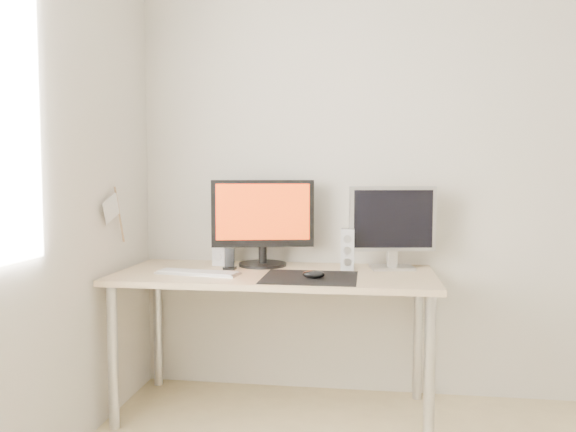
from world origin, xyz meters
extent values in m
plane|color=silver|center=(0.00, 1.75, 1.25)|extent=(3.50, 0.00, 3.50)
cube|color=black|center=(-0.74, 1.25, 0.73)|extent=(0.45, 0.40, 0.00)
ellipsoid|color=black|center=(-0.72, 1.22, 0.75)|extent=(0.11, 0.06, 0.04)
cube|color=#D1B587|center=(-0.93, 1.38, 0.71)|extent=(1.60, 0.70, 0.03)
cylinder|color=silver|center=(-1.67, 1.09, 0.35)|extent=(0.05, 0.05, 0.70)
cylinder|color=silver|center=(-0.19, 1.09, 0.35)|extent=(0.05, 0.05, 0.70)
cylinder|color=silver|center=(-1.67, 1.67, 0.35)|extent=(0.05, 0.05, 0.70)
cylinder|color=silver|center=(-0.19, 1.67, 0.35)|extent=(0.05, 0.05, 0.70)
cylinder|color=black|center=(-1.03, 1.58, 0.74)|extent=(0.31, 0.31, 0.02)
cylinder|color=black|center=(-1.03, 1.58, 0.81)|extent=(0.06, 0.06, 0.12)
cube|color=black|center=(-1.03, 1.57, 1.02)|extent=(0.55, 0.16, 0.36)
cube|color=#FF340D|center=(-1.02, 1.54, 1.03)|extent=(0.49, 0.11, 0.30)
cube|color=silver|center=(-0.34, 1.57, 0.74)|extent=(0.24, 0.19, 0.01)
cube|color=#B8B8BA|center=(-0.34, 1.57, 0.80)|extent=(0.06, 0.05, 0.10)
cube|color=#B2B2B5|center=(-0.34, 1.57, 0.99)|extent=(0.45, 0.11, 0.34)
cube|color=black|center=(-0.33, 1.55, 0.99)|extent=(0.41, 0.07, 0.30)
cube|color=white|center=(-1.27, 1.57, 0.84)|extent=(0.07, 0.08, 0.22)
cylinder|color=silver|center=(-1.27, 1.53, 0.78)|extent=(0.04, 0.01, 0.04)
cylinder|color=silver|center=(-1.27, 1.53, 0.84)|extent=(0.04, 0.01, 0.04)
cylinder|color=silver|center=(-1.27, 1.53, 0.90)|extent=(0.04, 0.01, 0.04)
cube|color=silver|center=(-0.57, 1.50, 0.84)|extent=(0.07, 0.08, 0.22)
cylinder|color=#B4B4B7|center=(-0.57, 1.46, 0.78)|extent=(0.04, 0.01, 0.04)
cylinder|color=#ABABAD|center=(-0.57, 1.46, 0.84)|extent=(0.04, 0.01, 0.04)
cylinder|color=#A9A8AB|center=(-0.57, 1.46, 0.90)|extent=(0.04, 0.01, 0.04)
cube|color=#BABABC|center=(-1.30, 1.27, 0.73)|extent=(0.43, 0.18, 0.01)
cube|color=silver|center=(-1.30, 1.27, 0.74)|extent=(0.41, 0.16, 0.01)
cube|color=black|center=(-1.18, 1.43, 0.74)|extent=(0.06, 0.05, 0.01)
cube|color=black|center=(-1.18, 1.43, 0.79)|extent=(0.05, 0.02, 0.10)
cylinder|color=#A57F54|center=(-1.72, 1.30, 1.02)|extent=(0.01, 0.10, 0.29)
cube|color=white|center=(-1.72, 1.21, 1.06)|extent=(0.00, 0.19, 0.15)
camera|label=1|loc=(-0.47, -1.40, 1.21)|focal=35.00mm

